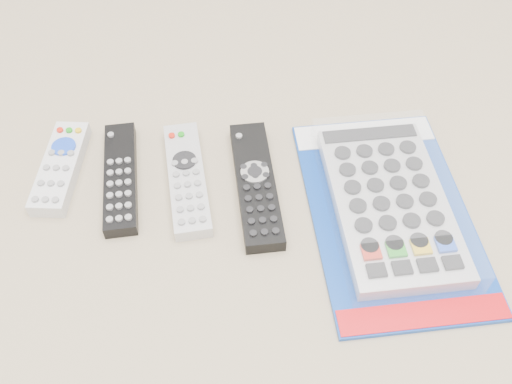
{
  "coord_description": "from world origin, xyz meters",
  "views": [
    {
      "loc": [
        0.03,
        -0.47,
        0.58
      ],
      "look_at": [
        0.03,
        -0.01,
        0.01
      ],
      "focal_mm": 40.0,
      "sensor_mm": 36.0,
      "label": 1
    }
  ],
  "objects_px": {
    "remote_slim_black": "(120,177)",
    "remote_large_black": "(256,184)",
    "remote_silver_dvd": "(187,178)",
    "jumbo_remote_packaged": "(390,202)",
    "remote_small_grey": "(60,167)"
  },
  "relations": [
    {
      "from": "remote_slim_black",
      "to": "remote_large_black",
      "type": "relative_size",
      "value": 0.89
    },
    {
      "from": "remote_silver_dvd",
      "to": "jumbo_remote_packaged",
      "type": "distance_m",
      "value": 0.26
    },
    {
      "from": "remote_small_grey",
      "to": "remote_silver_dvd",
      "type": "bearing_deg",
      "value": -4.04
    },
    {
      "from": "remote_small_grey",
      "to": "remote_slim_black",
      "type": "relative_size",
      "value": 0.82
    },
    {
      "from": "remote_slim_black",
      "to": "remote_small_grey",
      "type": "bearing_deg",
      "value": 159.92
    },
    {
      "from": "remote_slim_black",
      "to": "jumbo_remote_packaged",
      "type": "relative_size",
      "value": 0.54
    },
    {
      "from": "jumbo_remote_packaged",
      "to": "remote_small_grey",
      "type": "bearing_deg",
      "value": 164.74
    },
    {
      "from": "remote_small_grey",
      "to": "remote_large_black",
      "type": "distance_m",
      "value": 0.26
    },
    {
      "from": "remote_silver_dvd",
      "to": "jumbo_remote_packaged",
      "type": "xyz_separation_m",
      "value": [
        0.26,
        -0.04,
        0.01
      ]
    },
    {
      "from": "remote_slim_black",
      "to": "remote_large_black",
      "type": "xyz_separation_m",
      "value": [
        0.18,
        -0.01,
        0.0
      ]
    },
    {
      "from": "remote_slim_black",
      "to": "remote_silver_dvd",
      "type": "bearing_deg",
      "value": -9.79
    },
    {
      "from": "remote_small_grey",
      "to": "jumbo_remote_packaged",
      "type": "height_order",
      "value": "jumbo_remote_packaged"
    },
    {
      "from": "remote_large_black",
      "to": "jumbo_remote_packaged",
      "type": "bearing_deg",
      "value": -19.0
    },
    {
      "from": "remote_large_black",
      "to": "remote_silver_dvd",
      "type": "bearing_deg",
      "value": 166.73
    },
    {
      "from": "remote_slim_black",
      "to": "remote_large_black",
      "type": "bearing_deg",
      "value": -12.33
    }
  ]
}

